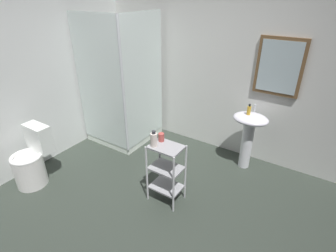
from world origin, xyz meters
name	(u,v)px	position (x,y,z in m)	size (l,w,h in m)	color
ground_plane	(140,213)	(0.00, 0.00, -0.01)	(4.20, 4.20, 0.02)	#2F372F
wall_back	(217,68)	(0.01, 1.85, 1.25)	(4.20, 0.14, 2.50)	silver
wall_left	(19,79)	(-1.85, 0.00, 1.25)	(0.10, 4.20, 2.50)	silver
shower_stall	(124,114)	(-1.22, 1.17, 0.46)	(0.92, 0.92, 2.00)	white
pedestal_sink	(249,130)	(0.68, 1.52, 0.58)	(0.46, 0.37, 0.81)	white
sink_faucet	(255,108)	(0.68, 1.64, 0.86)	(0.03, 0.03, 0.10)	silver
toilet	(32,161)	(-1.48, -0.30, 0.31)	(0.37, 0.49, 0.76)	white
storage_cart	(166,169)	(0.12, 0.36, 0.44)	(0.38, 0.28, 0.74)	silver
hand_soap_bottle	(249,110)	(0.65, 1.50, 0.87)	(0.05, 0.05, 0.14)	gold
lotion_bottle_white	(154,139)	(0.01, 0.29, 0.82)	(0.07, 0.07, 0.19)	white
rinse_cup	(161,137)	(0.02, 0.42, 0.79)	(0.07, 0.07, 0.10)	#B24742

